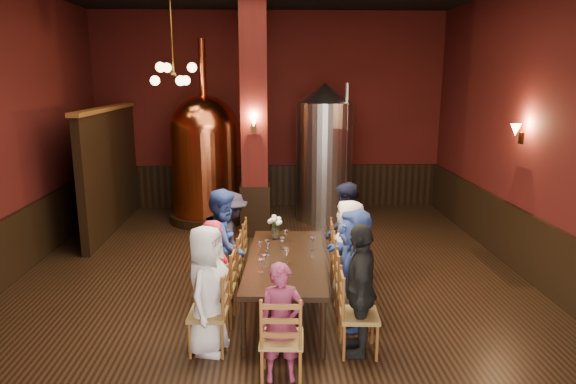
{
  "coord_description": "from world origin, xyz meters",
  "views": [
    {
      "loc": [
        -0.02,
        -7.02,
        3.07
      ],
      "look_at": [
        0.25,
        0.2,
        1.43
      ],
      "focal_mm": 32.0,
      "sensor_mm": 36.0,
      "label": 1
    }
  ],
  "objects_px": {
    "rose_vase": "(275,224)",
    "person_0": "(207,290)",
    "person_1": "(217,272)",
    "copper_kettle": "(206,157)",
    "steel_vessel": "(324,153)",
    "person_2": "(225,246)",
    "dining_table": "(286,263)"
  },
  "relations": [
    {
      "from": "dining_table",
      "to": "person_2",
      "type": "bearing_deg",
      "value": 158.78
    },
    {
      "from": "dining_table",
      "to": "person_2",
      "type": "height_order",
      "value": "person_2"
    },
    {
      "from": "person_0",
      "to": "steel_vessel",
      "type": "distance_m",
      "value": 5.85
    },
    {
      "from": "person_1",
      "to": "steel_vessel",
      "type": "relative_size",
      "value": 0.46
    },
    {
      "from": "person_1",
      "to": "rose_vase",
      "type": "xyz_separation_m",
      "value": [
        0.74,
        1.09,
        0.31
      ]
    },
    {
      "from": "person_0",
      "to": "person_2",
      "type": "relative_size",
      "value": 0.93
    },
    {
      "from": "person_0",
      "to": "copper_kettle",
      "type": "xyz_separation_m",
      "value": [
        -0.64,
        5.43,
        0.64
      ]
    },
    {
      "from": "person_0",
      "to": "person_1",
      "type": "relative_size",
      "value": 1.09
    },
    {
      "from": "rose_vase",
      "to": "person_0",
      "type": "bearing_deg",
      "value": -113.99
    },
    {
      "from": "copper_kettle",
      "to": "steel_vessel",
      "type": "distance_m",
      "value": 2.53
    },
    {
      "from": "person_2",
      "to": "steel_vessel",
      "type": "distance_m",
      "value": 4.58
    },
    {
      "from": "person_0",
      "to": "rose_vase",
      "type": "height_order",
      "value": "person_0"
    },
    {
      "from": "person_2",
      "to": "person_1",
      "type": "bearing_deg",
      "value": -176.75
    },
    {
      "from": "person_0",
      "to": "rose_vase",
      "type": "bearing_deg",
      "value": -8.61
    },
    {
      "from": "person_2",
      "to": "dining_table",
      "type": "bearing_deg",
      "value": -107.97
    },
    {
      "from": "dining_table",
      "to": "person_0",
      "type": "xyz_separation_m",
      "value": [
        -0.91,
        -0.94,
        0.05
      ]
    },
    {
      "from": "person_1",
      "to": "rose_vase",
      "type": "height_order",
      "value": "person_1"
    },
    {
      "from": "dining_table",
      "to": "steel_vessel",
      "type": "relative_size",
      "value": 0.84
    },
    {
      "from": "dining_table",
      "to": "steel_vessel",
      "type": "xyz_separation_m",
      "value": [
        0.97,
        4.55,
        0.78
      ]
    },
    {
      "from": "person_0",
      "to": "person_2",
      "type": "bearing_deg",
      "value": 11.76
    },
    {
      "from": "steel_vessel",
      "to": "dining_table",
      "type": "bearing_deg",
      "value": -102.06
    },
    {
      "from": "copper_kettle",
      "to": "steel_vessel",
      "type": "bearing_deg",
      "value": 1.32
    },
    {
      "from": "person_0",
      "to": "person_2",
      "type": "height_order",
      "value": "person_2"
    },
    {
      "from": "dining_table",
      "to": "person_1",
      "type": "height_order",
      "value": "person_1"
    },
    {
      "from": "steel_vessel",
      "to": "rose_vase",
      "type": "distance_m",
      "value": 3.92
    },
    {
      "from": "person_1",
      "to": "person_0",
      "type": "bearing_deg",
      "value": -179.6
    },
    {
      "from": "dining_table",
      "to": "copper_kettle",
      "type": "distance_m",
      "value": 4.8
    },
    {
      "from": "dining_table",
      "to": "person_0",
      "type": "distance_m",
      "value": 1.31
    },
    {
      "from": "person_1",
      "to": "person_2",
      "type": "xyz_separation_m",
      "value": [
        0.04,
        0.66,
        0.12
      ]
    },
    {
      "from": "copper_kettle",
      "to": "rose_vase",
      "type": "distance_m",
      "value": 3.96
    },
    {
      "from": "person_2",
      "to": "rose_vase",
      "type": "relative_size",
      "value": 4.45
    },
    {
      "from": "person_1",
      "to": "steel_vessel",
      "type": "height_order",
      "value": "steel_vessel"
    }
  ]
}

